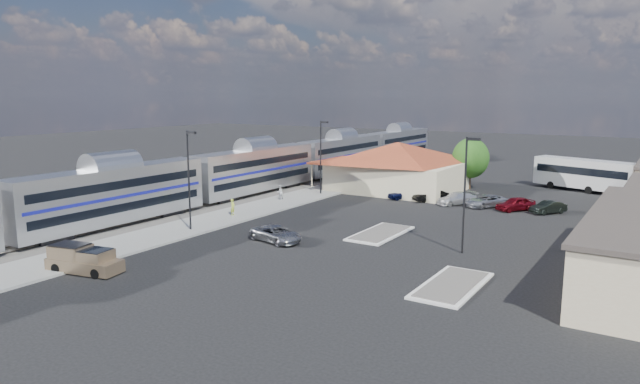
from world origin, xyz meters
The scene contains 23 objects.
ground centered at (0.00, 0.00, 0.00)m, with size 280.00×280.00×0.00m, color black.
railbed centered at (-21.00, 8.00, 0.06)m, with size 16.00×100.00×0.12m, color #4C4944.
platform centered at (-12.00, 6.00, 0.09)m, with size 5.50×92.00×0.18m, color gray.
passenger_train centered at (-18.00, 12.30, 2.87)m, with size 3.00×104.00×5.55m.
freight_cars centered at (-24.00, 3.67, 1.93)m, with size 2.80×46.00×4.00m.
station_depot centered at (-4.56, 24.00, 3.13)m, with size 18.35×12.24×6.20m.
traffic_island_south centered at (4.00, 2.00, 0.10)m, with size 3.30×7.50×0.21m.
traffic_island_north centered at (14.00, -8.00, 0.10)m, with size 3.30×7.50×0.21m.
lamp_plat_s centered at (-10.90, -6.00, 5.34)m, with size 1.08×0.25×9.00m.
lamp_plat_n centered at (-10.90, 16.00, 5.34)m, with size 1.08×0.25×9.00m.
lamp_lot centered at (12.10, 0.00, 5.34)m, with size 1.08×0.25×9.00m.
tree_depot centered at (3.00, 30.00, 4.02)m, with size 4.71×4.71×6.63m.
pickup_truck centered at (-8.50, -18.64, 0.87)m, with size 5.57×2.96×1.83m.
suv centered at (-2.23, -4.95, 0.67)m, with size 2.23×4.85×1.35m, color #95979C.
coach_bus centered at (15.84, 36.00, 2.32)m, with size 12.75×6.73×4.03m.
person_a centered at (-11.74, 0.61, 1.01)m, with size 0.61×0.40×1.67m, color #CEE347.
person_b centered at (-12.90, 10.17, 1.03)m, with size 0.82×0.64×1.70m, color silver.
parked_car_a centered at (-1.30, 18.87, 0.65)m, with size 1.52×3.79×1.29m, color #0B1139.
parked_car_b centered at (1.90, 19.17, 0.68)m, with size 1.44×4.13×1.36m, color black.
parked_car_c centered at (5.10, 18.87, 0.69)m, with size 1.93×4.75×1.38m, color silver.
parked_car_d centered at (8.30, 19.17, 0.67)m, with size 2.24×4.85×1.35m, color #999CA1.
parked_car_e centered at (11.50, 18.87, 0.73)m, with size 1.73×4.31×1.47m, color maroon.
parked_car_f centered at (14.70, 19.17, 0.65)m, with size 1.38×3.96×1.30m, color black.
Camera 1 is at (25.44, -42.05, 12.17)m, focal length 32.00 mm.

